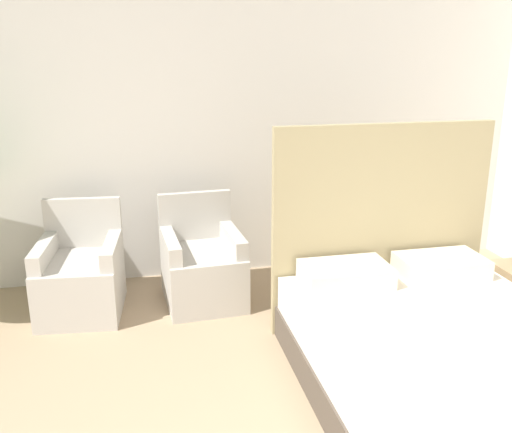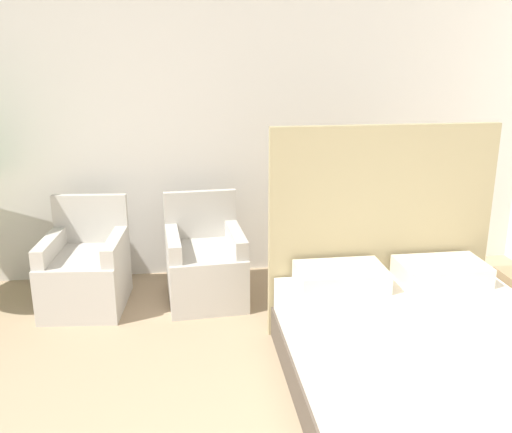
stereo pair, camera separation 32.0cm
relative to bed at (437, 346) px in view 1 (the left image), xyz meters
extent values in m
cube|color=silver|center=(-1.03, 2.20, 1.16)|extent=(10.00, 0.06, 2.90)
cube|color=#4C4238|center=(0.00, -0.12, -0.18)|extent=(1.60, 1.97, 0.22)
cube|color=silver|center=(0.00, -0.12, 0.05)|extent=(1.56, 1.93, 0.24)
cube|color=tan|center=(0.00, 0.89, 0.47)|extent=(1.63, 0.06, 1.52)
cube|color=beige|center=(-0.36, 0.63, 0.24)|extent=(0.60, 0.38, 0.14)
cube|color=beige|center=(0.36, 0.63, 0.24)|extent=(0.60, 0.38, 0.14)
cube|color=#B7B2A8|center=(-2.20, 1.54, -0.07)|extent=(0.68, 0.75, 0.44)
cube|color=#B7B2A8|center=(-2.17, 1.86, 0.36)|extent=(0.61, 0.12, 0.41)
cube|color=#B7B2A8|center=(-2.45, 1.56, 0.23)|extent=(0.16, 0.64, 0.15)
cube|color=#B7B2A8|center=(-1.94, 1.51, 0.23)|extent=(0.16, 0.64, 0.15)
cube|color=#B7B2A8|center=(-1.23, 1.54, -0.07)|extent=(0.65, 0.74, 0.44)
cube|color=#B7B2A8|center=(-1.25, 1.86, 0.36)|extent=(0.61, 0.10, 0.41)
cube|color=#B7B2A8|center=(-1.49, 1.52, 0.23)|extent=(0.14, 0.63, 0.15)
cube|color=#B7B2A8|center=(-0.98, 1.55, 0.23)|extent=(0.14, 0.63, 0.15)
camera|label=1|loc=(-1.73, -2.78, 1.76)|focal=40.00mm
camera|label=2|loc=(-1.41, -2.83, 1.76)|focal=40.00mm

